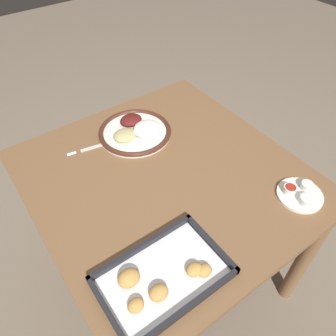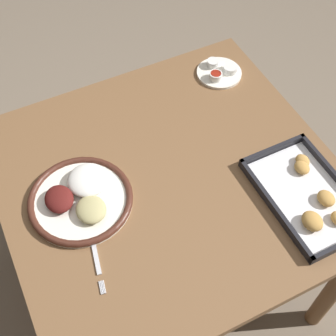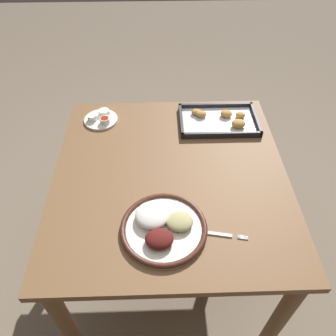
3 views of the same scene
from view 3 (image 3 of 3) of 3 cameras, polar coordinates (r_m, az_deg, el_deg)
name	(u,v)px [view 3 (image 3 of 3)]	position (r m, az deg, el deg)	size (l,w,h in m)	color
ground_plane	(170,263)	(1.90, 0.31, -16.22)	(8.00, 8.00, 0.00)	#7A6B59
dining_table	(170,192)	(1.38, 0.40, -4.20)	(0.92, 0.97, 0.73)	brown
dinner_plate	(163,227)	(1.12, -0.92, -10.18)	(0.30, 0.30, 0.05)	white
fork	(215,234)	(1.13, 8.19, -11.26)	(0.20, 0.05, 0.00)	silver
saucer_plate	(101,118)	(1.57, -11.59, 8.49)	(0.16, 0.16, 0.04)	white
baking_tray	(220,120)	(1.54, 9.03, 8.27)	(0.36, 0.23, 0.04)	black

